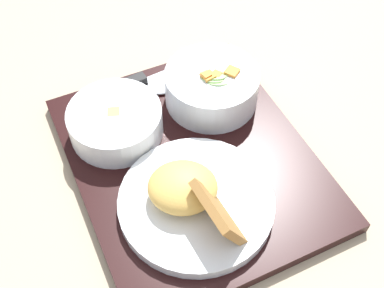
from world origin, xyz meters
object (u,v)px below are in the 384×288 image
at_px(plate_main, 194,199).
at_px(knife, 137,82).
at_px(bowl_soup, 115,120).
at_px(bowl_salad, 212,85).
at_px(spoon, 149,89).

xyz_separation_m(plate_main, knife, (-0.24, 0.01, -0.01)).
distance_m(bowl_soup, knife, 0.10).
bearing_deg(bowl_salad, bowl_soup, -89.72).
distance_m(bowl_soup, spoon, 0.10).
xyz_separation_m(bowl_salad, plate_main, (0.17, -0.11, -0.01)).
relative_size(bowl_salad, bowl_soup, 1.05).
height_order(bowl_salad, knife, bowl_salad).
bearing_deg(plate_main, bowl_soup, -163.09).
height_order(plate_main, spoon, plate_main).
bearing_deg(knife, plate_main, -98.52).
bearing_deg(spoon, knife, 130.35).
bearing_deg(spoon, bowl_salad, -31.26).
distance_m(plate_main, spoon, 0.23).
bearing_deg(plate_main, bowl_salad, 147.07).
relative_size(plate_main, spoon, 1.40).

